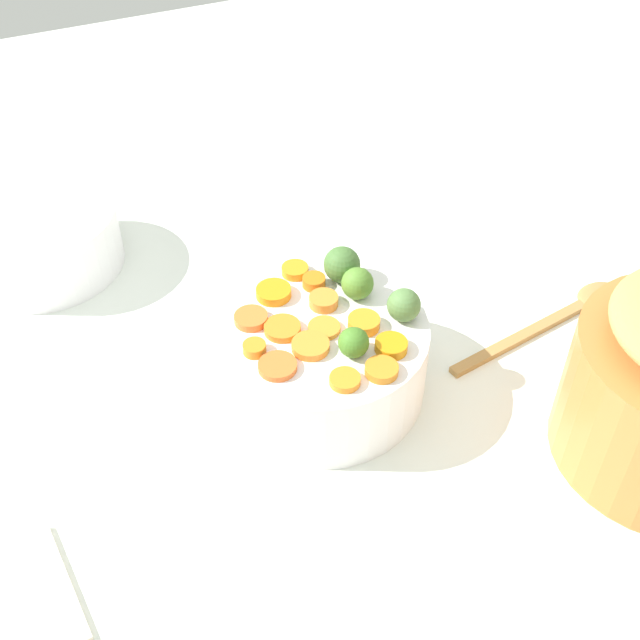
% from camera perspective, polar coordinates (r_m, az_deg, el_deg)
% --- Properties ---
extents(tabletop, '(2.40, 2.40, 0.02)m').
position_cam_1_polar(tabletop, '(0.87, -0.89, -8.30)').
color(tabletop, white).
rests_on(tabletop, ground).
extents(serving_bowl_carrots, '(0.23, 0.23, 0.09)m').
position_cam_1_polar(serving_bowl_carrots, '(0.87, 0.00, -2.75)').
color(serving_bowl_carrots, white).
rests_on(serving_bowl_carrots, tabletop).
extents(carrot_slice_0, '(0.05, 0.05, 0.01)m').
position_cam_1_polar(carrot_slice_0, '(0.83, 0.30, -0.59)').
color(carrot_slice_0, orange).
rests_on(carrot_slice_0, serving_bowl_carrots).
extents(carrot_slice_1, '(0.04, 0.04, 0.01)m').
position_cam_1_polar(carrot_slice_1, '(0.86, 0.26, 1.39)').
color(carrot_slice_1, orange).
rests_on(carrot_slice_1, serving_bowl_carrots).
extents(carrot_slice_2, '(0.05, 0.05, 0.01)m').
position_cam_1_polar(carrot_slice_2, '(0.83, -2.71, -0.61)').
color(carrot_slice_2, orange).
rests_on(carrot_slice_2, serving_bowl_carrots).
extents(carrot_slice_3, '(0.05, 0.05, 0.01)m').
position_cam_1_polar(carrot_slice_3, '(0.85, -4.99, 0.11)').
color(carrot_slice_3, orange).
rests_on(carrot_slice_3, serving_bowl_carrots).
extents(carrot_slice_4, '(0.04, 0.04, 0.01)m').
position_cam_1_polar(carrot_slice_4, '(0.78, 1.81, -4.34)').
color(carrot_slice_4, orange).
rests_on(carrot_slice_4, serving_bowl_carrots).
extents(carrot_slice_5, '(0.04, 0.04, 0.01)m').
position_cam_1_polar(carrot_slice_5, '(0.79, 4.46, -3.58)').
color(carrot_slice_5, orange).
rests_on(carrot_slice_5, serving_bowl_carrots).
extents(carrot_slice_6, '(0.04, 0.04, 0.01)m').
position_cam_1_polar(carrot_slice_6, '(0.89, -0.44, 2.78)').
color(carrot_slice_6, orange).
rests_on(carrot_slice_6, serving_bowl_carrots).
extents(carrot_slice_7, '(0.04, 0.04, 0.01)m').
position_cam_1_polar(carrot_slice_7, '(0.91, -1.81, 3.60)').
color(carrot_slice_7, orange).
rests_on(carrot_slice_7, serving_bowl_carrots).
extents(carrot_slice_8, '(0.03, 0.03, 0.01)m').
position_cam_1_polar(carrot_slice_8, '(0.81, -4.74, -2.03)').
color(carrot_slice_8, orange).
rests_on(carrot_slice_8, serving_bowl_carrots).
extents(carrot_slice_9, '(0.03, 0.03, 0.01)m').
position_cam_1_polar(carrot_slice_9, '(0.81, 5.14, -1.88)').
color(carrot_slice_9, orange).
rests_on(carrot_slice_9, serving_bowl_carrots).
extents(carrot_slice_10, '(0.04, 0.04, 0.01)m').
position_cam_1_polar(carrot_slice_10, '(0.84, 3.17, -0.21)').
color(carrot_slice_10, orange).
rests_on(carrot_slice_10, serving_bowl_carrots).
extents(carrot_slice_11, '(0.06, 0.06, 0.01)m').
position_cam_1_polar(carrot_slice_11, '(0.81, -0.69, -1.87)').
color(carrot_slice_11, orange).
rests_on(carrot_slice_11, serving_bowl_carrots).
extents(carrot_slice_12, '(0.05, 0.05, 0.01)m').
position_cam_1_polar(carrot_slice_12, '(0.88, -3.36, 2.00)').
color(carrot_slice_12, orange).
rests_on(carrot_slice_12, serving_bowl_carrots).
extents(carrot_slice_13, '(0.06, 0.06, 0.01)m').
position_cam_1_polar(carrot_slice_13, '(0.80, -3.07, -3.34)').
color(carrot_slice_13, orange).
rests_on(carrot_slice_13, serving_bowl_carrots).
extents(brussels_sprout_0, '(0.04, 0.04, 0.04)m').
position_cam_1_polar(brussels_sprout_0, '(0.84, 6.05, 1.08)').
color(brussels_sprout_0, '#537A40').
rests_on(brussels_sprout_0, serving_bowl_carrots).
extents(brussels_sprout_1, '(0.03, 0.03, 0.03)m').
position_cam_1_polar(brussels_sprout_1, '(0.80, 2.44, -1.62)').
color(brussels_sprout_1, '#427725').
rests_on(brussels_sprout_1, serving_bowl_carrots).
extents(brussels_sprout_2, '(0.04, 0.04, 0.04)m').
position_cam_1_polar(brussels_sprout_2, '(0.89, 1.59, 4.01)').
color(brussels_sprout_2, '#436D32').
rests_on(brussels_sprout_2, serving_bowl_carrots).
extents(brussels_sprout_3, '(0.04, 0.04, 0.04)m').
position_cam_1_polar(brussels_sprout_3, '(0.87, 2.71, 2.65)').
color(brussels_sprout_3, '#51812D').
rests_on(brussels_sprout_3, serving_bowl_carrots).
extents(wooden_spoon, '(0.28, 0.07, 0.01)m').
position_cam_1_polar(wooden_spoon, '(1.04, 17.48, 0.59)').
color(wooden_spoon, '#A67B43').
rests_on(wooden_spoon, tabletop).
extents(casserole_dish, '(0.21, 0.21, 0.08)m').
position_cam_1_polar(casserole_dish, '(1.11, -19.50, 5.47)').
color(casserole_dish, white).
rests_on(casserole_dish, tabletop).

